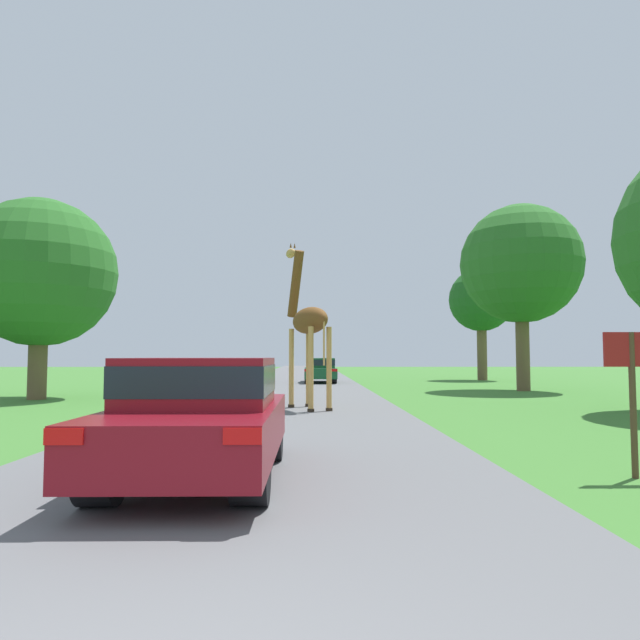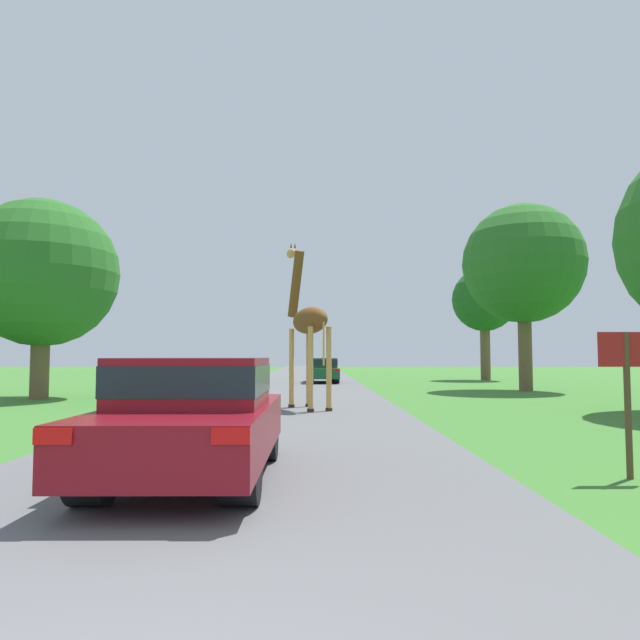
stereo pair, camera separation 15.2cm
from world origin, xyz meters
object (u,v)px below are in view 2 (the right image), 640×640
object	(u,v)px
car_queue_right	(323,369)
tree_left_edge	(523,264)
giraffe_near_road	(307,321)
tree_far_right	(484,301)
sign_post	(627,376)
car_queue_left	(232,376)
car_lead_maroon	(194,414)
tree_centre_back	(43,274)

from	to	relation	value
car_queue_right	tree_left_edge	distance (m)	13.01
giraffe_near_road	tree_far_right	bearing A→B (deg)	37.65
tree_far_right	sign_post	bearing A→B (deg)	-103.20
car_queue_left	car_lead_maroon	bearing A→B (deg)	-83.26
tree_left_edge	car_queue_right	bearing A→B (deg)	137.17
car_lead_maroon	sign_post	size ratio (longest dim) A/B	2.33
tree_left_edge	tree_centre_back	size ratio (longest dim) A/B	1.16
tree_left_edge	sign_post	distance (m)	19.18
giraffe_near_road	sign_post	world-z (taller)	giraffe_near_road
car_lead_maroon	sign_post	xyz separation A→B (m)	(5.45, -0.02, 0.47)
tree_far_right	tree_centre_back	bearing A→B (deg)	-142.41
tree_far_right	car_lead_maroon	bearing A→B (deg)	-112.89
sign_post	car_queue_left	bearing A→B (deg)	114.75
car_queue_right	car_lead_maroon	bearing A→B (deg)	-94.15
car_lead_maroon	car_queue_left	size ratio (longest dim) A/B	0.92
car_lead_maroon	car_queue_right	size ratio (longest dim) A/B	0.95
car_queue_right	tree_left_edge	size ratio (longest dim) A/B	0.54
giraffe_near_road	tree_left_edge	world-z (taller)	tree_left_edge
giraffe_near_road	tree_centre_back	distance (m)	10.48
car_queue_right	tree_left_edge	world-z (taller)	tree_left_edge
car_queue_right	sign_post	world-z (taller)	sign_post
car_queue_right	car_queue_left	xyz separation A→B (m)	(-3.77, -10.22, -0.01)
giraffe_near_road	tree_far_right	size ratio (longest dim) A/B	0.71
tree_left_edge	tree_far_right	xyz separation A→B (m)	(1.55, 11.19, -0.53)
car_lead_maroon	car_queue_right	xyz separation A→B (m)	(1.89, 26.10, -0.05)
car_lead_maroon	car_queue_left	xyz separation A→B (m)	(-1.88, 15.88, -0.06)
giraffe_near_road	sign_post	xyz separation A→B (m)	(4.19, -9.53, -1.28)
tree_centre_back	tree_far_right	size ratio (longest dim) A/B	1.00
car_queue_left	tree_left_edge	xyz separation A→B (m)	(12.61, 2.02, 4.88)
giraffe_near_road	car_queue_left	xyz separation A→B (m)	(-3.14, 6.37, -1.81)
giraffe_near_road	car_queue_left	world-z (taller)	giraffe_near_road
tree_left_edge	tree_centre_back	bearing A→B (deg)	-166.18
giraffe_near_road	car_lead_maroon	bearing A→B (deg)	-120.55
car_queue_left	tree_far_right	bearing A→B (deg)	43.02
car_queue_right	tree_left_edge	bearing A→B (deg)	-42.83
tree_far_right	sign_post	xyz separation A→B (m)	(-6.83, -29.11, -3.82)
giraffe_near_road	car_lead_maroon	distance (m)	9.75
car_queue_right	car_queue_left	distance (m)	10.89
car_queue_right	tree_far_right	world-z (taller)	tree_far_right
tree_centre_back	tree_far_right	xyz separation A→B (m)	(20.63, 15.89, 0.59)
car_lead_maroon	car_queue_right	world-z (taller)	car_lead_maroon
tree_left_edge	tree_far_right	world-z (taller)	tree_left_edge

